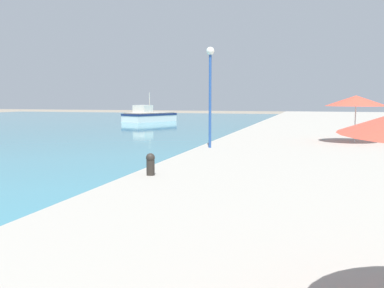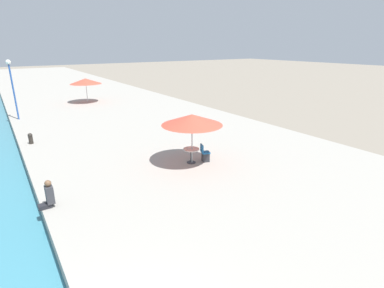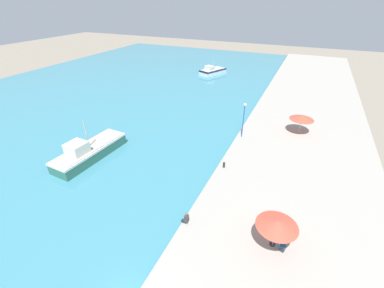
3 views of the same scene
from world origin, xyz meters
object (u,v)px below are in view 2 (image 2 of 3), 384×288
Objects in this scene: cafe_table at (191,153)px; person_at_quay at (48,195)px; lamppost at (11,80)px; cafe_umbrella_white at (86,81)px; mooring_bollard at (31,138)px; cafe_umbrella_pink at (192,120)px; cafe_chair_left at (205,155)px.

person_at_quay is at bearing -173.82° from cafe_table.
person_at_quay is at bearing -91.17° from lamppost.
cafe_table is at bearing -90.74° from cafe_umbrella_white.
cafe_table reaches higher than mooring_bollard.
cafe_umbrella_pink reaches higher than mooring_bollard.
lamppost is (0.33, 15.92, 2.63)m from person_at_quay.
cafe_umbrella_pink is at bearing -90.69° from cafe_umbrella_white.
cafe_chair_left reaches higher than mooring_bollard.
person_at_quay is (-6.90, -20.28, -1.68)m from cafe_umbrella_white.
cafe_umbrella_white reaches higher than cafe_table.
cafe_umbrella_white reaches higher than mooring_bollard.
person_at_quay is at bearing -174.25° from cafe_umbrella_pink.
cafe_umbrella_pink is 3.24× the size of cafe_chair_left.
mooring_bollard is at bearing 87.53° from person_at_quay.
cafe_table is 0.77× the size of person_at_quay.
lamppost is at bearing 112.57° from cafe_umbrella_pink.
cafe_umbrella_pink is at bearing -86.58° from cafe_chair_left.
person_at_quay reaches higher than cafe_table.
lamppost is at bearing 90.32° from mooring_bollard.
person_at_quay is at bearing -92.47° from mooring_bollard.
cafe_chair_left is at bearing -18.41° from cafe_table.
person_at_quay is 8.53m from mooring_bollard.
mooring_bollard is (-6.53, -11.75, -1.79)m from cafe_umbrella_white.
cafe_chair_left is at bearing -49.07° from mooring_bollard.
cafe_umbrella_white is at bearing 71.21° from person_at_quay.
cafe_umbrella_white is at bearing -160.33° from cafe_chair_left.
cafe_table is 10.02m from mooring_bollard.
cafe_umbrella_pink is 19.61m from cafe_umbrella_white.
mooring_bollard is at bearing -119.06° from cafe_umbrella_white.
lamppost reaches higher than person_at_quay.
mooring_bollard is at bearing 128.83° from cafe_table.
cafe_chair_left is (0.67, -0.18, -1.90)m from cafe_umbrella_pink.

